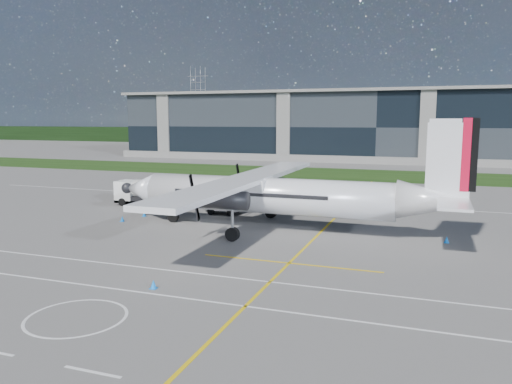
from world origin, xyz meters
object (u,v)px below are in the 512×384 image
(safety_cone_tail, at_px, (447,240))
(safety_cone_nose_port, at_px, (122,219))
(safety_cone_stbdwing, at_px, (296,198))
(safety_cone_nose_stbd, at_px, (144,214))
(pylon_west, at_px, (198,105))
(turboprop_aircraft, at_px, (279,175))
(ground_crew_person, at_px, (171,206))
(safety_cone_portwing, at_px, (153,284))
(baggage_tug, at_px, (224,203))
(fuel_tanker_truck, at_px, (143,193))

(safety_cone_tail, relative_size, safety_cone_nose_port, 1.00)
(safety_cone_stbdwing, bearing_deg, safety_cone_nose_stbd, -128.04)
(pylon_west, bearing_deg, turboprop_aircraft, -61.59)
(ground_crew_person, bearing_deg, safety_cone_portwing, -134.22)
(safety_cone_portwing, bearing_deg, safety_cone_nose_port, 129.45)
(safety_cone_tail, bearing_deg, baggage_tug, 166.08)
(baggage_tug, bearing_deg, turboprop_aircraft, -35.92)
(safety_cone_portwing, relative_size, safety_cone_nose_port, 1.00)
(turboprop_aircraft, bearing_deg, safety_cone_nose_stbd, 174.25)
(safety_cone_nose_port, distance_m, safety_cone_nose_stbd, 2.79)
(fuel_tanker_truck, xyz_separation_m, safety_cone_nose_port, (2.88, -8.10, -1.14))
(turboprop_aircraft, height_order, safety_cone_nose_stbd, turboprop_aircraft)
(fuel_tanker_truck, distance_m, baggage_tug, 10.33)
(turboprop_aircraft, relative_size, ground_crew_person, 15.94)
(pylon_west, distance_m, fuel_tanker_truck, 153.92)
(turboprop_aircraft, height_order, safety_cone_stbdwing, turboprop_aircraft)
(fuel_tanker_truck, relative_size, safety_cone_nose_port, 14.86)
(safety_cone_portwing, bearing_deg, ground_crew_person, 116.55)
(safety_cone_tail, bearing_deg, fuel_tanker_truck, 167.79)
(turboprop_aircraft, xyz_separation_m, fuel_tanker_truck, (-17.40, 6.78, -3.28))
(turboprop_aircraft, relative_size, safety_cone_nose_stbd, 62.37)
(turboprop_aircraft, bearing_deg, fuel_tanker_truck, 158.70)
(pylon_west, relative_size, safety_cone_tail, 60.00)
(ground_crew_person, bearing_deg, turboprop_aircraft, -82.07)
(safety_cone_tail, height_order, safety_cone_stbdwing, same)
(safety_cone_stbdwing, bearing_deg, pylon_west, 120.33)
(turboprop_aircraft, xyz_separation_m, safety_cone_nose_stbd, (-13.93, 1.40, -4.43))
(ground_crew_person, xyz_separation_m, safety_cone_nose_port, (-3.03, -3.62, -0.73))
(turboprop_aircraft, relative_size, fuel_tanker_truck, 4.20)
(fuel_tanker_truck, relative_size, safety_cone_nose_stbd, 14.86)
(fuel_tanker_truck, height_order, ground_crew_person, fuel_tanker_truck)
(safety_cone_portwing, bearing_deg, baggage_tug, 103.05)
(safety_cone_nose_stbd, bearing_deg, baggage_tug, 29.57)
(fuel_tanker_truck, bearing_deg, safety_cone_tail, -12.21)
(turboprop_aircraft, relative_size, safety_cone_stbdwing, 62.37)
(pylon_west, distance_m, safety_cone_nose_stbd, 160.33)
(turboprop_aircraft, bearing_deg, ground_crew_person, 168.69)
(safety_cone_nose_stbd, bearing_deg, safety_cone_tail, -2.63)
(fuel_tanker_truck, xyz_separation_m, safety_cone_nose_stbd, (3.48, -5.38, -1.14))
(baggage_tug, relative_size, safety_cone_portwing, 6.87)
(fuel_tanker_truck, xyz_separation_m, safety_cone_portwing, (15.18, -23.06, -1.14))
(fuel_tanker_truck, distance_m, safety_cone_stbdwing, 17.21)
(turboprop_aircraft, bearing_deg, safety_cone_tail, 0.67)
(turboprop_aircraft, bearing_deg, safety_cone_stbdwing, 99.86)
(turboprop_aircraft, distance_m, ground_crew_person, 12.30)
(safety_cone_nose_port, relative_size, safety_cone_nose_stbd, 1.00)
(fuel_tanker_truck, distance_m, ground_crew_person, 7.43)
(fuel_tanker_truck, distance_m, safety_cone_tail, 31.36)
(fuel_tanker_truck, bearing_deg, turboprop_aircraft, -21.30)
(safety_cone_tail, distance_m, safety_cone_portwing, 22.55)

